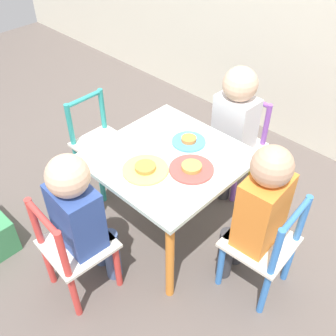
# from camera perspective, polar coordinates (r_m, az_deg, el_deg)

# --- Properties ---
(ground_plane) EXTENTS (6.00, 6.00, 0.00)m
(ground_plane) POSITION_cam_1_polar(r_m,az_deg,el_deg) (2.04, 0.00, -8.42)
(ground_plane) COLOR #5B514C
(kids_table) EXTENTS (0.61, 0.61, 0.46)m
(kids_table) POSITION_cam_1_polar(r_m,az_deg,el_deg) (1.76, 0.00, 0.12)
(kids_table) COLOR silver
(kids_table) RESTS_ON ground_plane
(chair_purple) EXTENTS (0.27, 0.27, 0.52)m
(chair_purple) POSITION_cam_1_polar(r_m,az_deg,el_deg) (2.16, 9.96, 3.33)
(chair_purple) COLOR silver
(chair_purple) RESTS_ON ground_plane
(chair_blue) EXTENTS (0.28, 0.28, 0.52)m
(chair_blue) POSITION_cam_1_polar(r_m,az_deg,el_deg) (1.68, 13.81, -11.11)
(chair_blue) COLOR silver
(chair_blue) RESTS_ON ground_plane
(chair_red) EXTENTS (0.28, 0.28, 0.52)m
(chair_red) POSITION_cam_1_polar(r_m,az_deg,el_deg) (1.67, -13.55, -11.42)
(chair_red) COLOR silver
(chair_red) RESTS_ON ground_plane
(chair_teal) EXTENTS (0.26, 0.26, 0.52)m
(chair_teal) POSITION_cam_1_polar(r_m,az_deg,el_deg) (2.16, -9.92, 3.36)
(chair_teal) COLOR silver
(chair_teal) RESTS_ON ground_plane
(child_back) EXTENTS (0.21, 0.22, 0.72)m
(child_back) POSITION_cam_1_polar(r_m,az_deg,el_deg) (2.02, 9.48, 6.83)
(child_back) COLOR #38383D
(child_back) RESTS_ON ground_plane
(child_right) EXTENTS (0.21, 0.21, 0.74)m
(child_right) POSITION_cam_1_polar(r_m,az_deg,el_deg) (1.56, 12.92, -5.83)
(child_right) COLOR #38383D
(child_right) RESTS_ON ground_plane
(child_front) EXTENTS (0.21, 0.22, 0.71)m
(child_front) POSITION_cam_1_polar(r_m,az_deg,el_deg) (1.56, -12.59, -6.39)
(child_front) COLOR #4C608E
(child_front) RESTS_ON ground_plane
(plate_back) EXTENTS (0.15, 0.15, 0.03)m
(plate_back) POSITION_cam_1_polar(r_m,az_deg,el_deg) (1.80, 3.03, 3.94)
(plate_back) COLOR #4C9EE0
(plate_back) RESTS_ON kids_table
(plate_right) EXTENTS (0.19, 0.19, 0.03)m
(plate_right) POSITION_cam_1_polar(r_m,az_deg,el_deg) (1.64, 3.43, -0.07)
(plate_right) COLOR #E54C47
(plate_right) RESTS_ON kids_table
(plate_front) EXTENTS (0.19, 0.19, 0.03)m
(plate_front) POSITION_cam_1_polar(r_m,az_deg,el_deg) (1.64, -3.31, -0.16)
(plate_front) COLOR #EADB66
(plate_front) RESTS_ON kids_table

